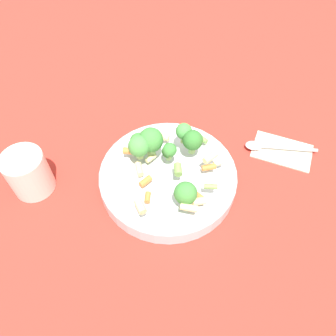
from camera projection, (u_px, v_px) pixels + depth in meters
name	position (u px, v px, depth m)	size (l,w,h in m)	color
ground_plane	(168.00, 182.00, 0.67)	(3.00, 3.00, 0.00)	#B72D23
bowl	(168.00, 176.00, 0.65)	(0.27, 0.27, 0.04)	silver
pasta_salad	(165.00, 152.00, 0.61)	(0.21, 0.21, 0.08)	#8CB766
cup	(28.00, 172.00, 0.62)	(0.08, 0.08, 0.09)	silver
napkin	(282.00, 151.00, 0.71)	(0.15, 0.14, 0.01)	beige
spoon	(267.00, 147.00, 0.71)	(0.11, 0.13, 0.01)	silver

